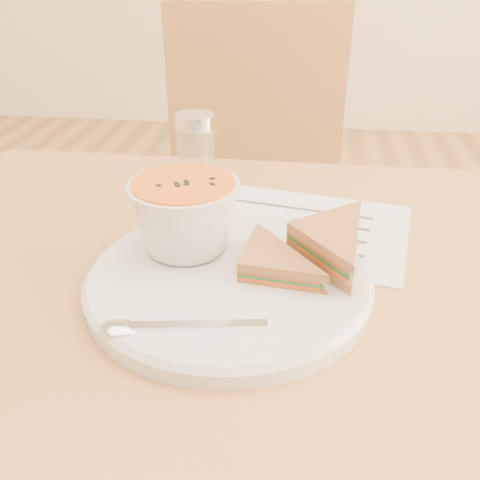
% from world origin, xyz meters
% --- Properties ---
extents(dining_table, '(1.00, 0.70, 0.75)m').
position_xyz_m(dining_table, '(0.00, 0.00, 0.38)').
color(dining_table, brown).
rests_on(dining_table, floor).
extents(chair_far, '(0.48, 0.48, 0.97)m').
position_xyz_m(chair_far, '(-0.06, 0.58, 0.48)').
color(chair_far, brown).
rests_on(chair_far, floor).
extents(plate, '(0.32, 0.32, 0.02)m').
position_xyz_m(plate, '(-0.03, -0.05, 0.76)').
color(plate, silver).
rests_on(plate, dining_table).
extents(soup_bowl, '(0.14, 0.14, 0.09)m').
position_xyz_m(soup_bowl, '(-0.09, -0.00, 0.81)').
color(soup_bowl, silver).
rests_on(soup_bowl, plate).
extents(sandwich_half_a, '(0.11, 0.11, 0.03)m').
position_xyz_m(sandwich_half_a, '(-0.02, -0.07, 0.78)').
color(sandwich_half_a, '#A55F3A').
rests_on(sandwich_half_a, plate).
extents(sandwich_half_b, '(0.15, 0.15, 0.03)m').
position_xyz_m(sandwich_half_b, '(0.03, -0.00, 0.80)').
color(sandwich_half_b, '#A55F3A').
rests_on(sandwich_half_b, plate).
extents(spoon, '(0.19, 0.07, 0.01)m').
position_xyz_m(spoon, '(-0.07, -0.15, 0.77)').
color(spoon, silver).
rests_on(spoon, plate).
extents(paper_menu, '(0.33, 0.27, 0.00)m').
position_xyz_m(paper_menu, '(0.03, 0.11, 0.75)').
color(paper_menu, white).
rests_on(paper_menu, dining_table).
extents(condiment_shaker, '(0.08, 0.08, 0.11)m').
position_xyz_m(condiment_shaker, '(-0.13, 0.24, 0.80)').
color(condiment_shaker, silver).
rests_on(condiment_shaker, dining_table).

